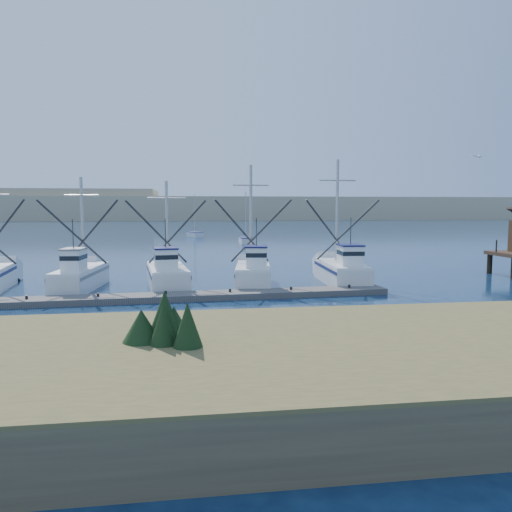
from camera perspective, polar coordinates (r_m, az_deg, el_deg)
The scene contains 8 objects.
ground at distance 26.15m, azimuth 8.61°, elevation -7.09°, with size 500.00×500.00×0.00m, color #0C1E38.
shore_bank at distance 15.25m, azimuth -10.15°, elevation -13.35°, with size 40.00×10.00×1.60m, color #4C422D.
floating_dock at distance 31.30m, azimuth -10.27°, elevation -4.65°, with size 28.60×1.91×0.38m, color #5F5B55.
dune_ridge at distance 234.53m, azimuth -6.38°, elevation 5.44°, with size 360.00×60.00×10.00m, color tan.
trawler_fleet at distance 35.84m, azimuth -9.45°, elevation -2.09°, with size 28.21×7.89×9.32m.
sailboat_near at distance 78.55m, azimuth -1.14°, elevation 1.82°, with size 2.07×6.11×8.10m.
sailboat_far at distance 95.60m, azimuth -7.02°, elevation 2.48°, with size 3.19×5.06×8.10m.
flying_gull at distance 39.58m, azimuth 24.18°, elevation 10.35°, with size 1.17×0.21×0.21m.
Camera 1 is at (-7.43, -24.41, 5.74)m, focal length 35.00 mm.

